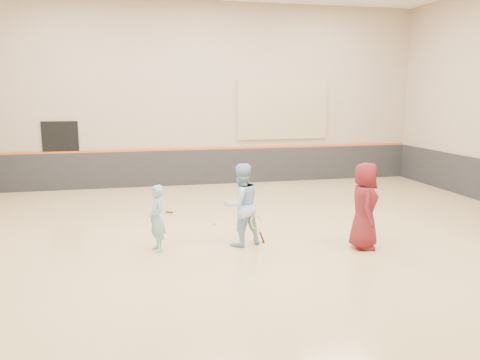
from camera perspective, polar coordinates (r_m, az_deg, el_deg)
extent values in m
cube|color=tan|center=(10.32, 0.19, -7.25)|extent=(15.00, 12.00, 0.20)
cube|color=tan|center=(15.75, -4.71, 10.27)|extent=(15.00, 0.02, 6.00)
cube|color=tan|center=(4.19, 18.96, 9.42)|extent=(15.00, 0.02, 6.00)
cube|color=#232326|center=(15.90, -4.57, 1.59)|extent=(14.90, 0.04, 1.20)
cube|color=#D85914|center=(15.80, -4.59, 3.81)|extent=(14.90, 0.03, 0.06)
cube|color=tan|center=(16.32, 5.23, 8.51)|extent=(3.20, 0.08, 2.00)
cube|color=black|center=(15.86, -20.93, 2.74)|extent=(1.10, 0.05, 2.20)
imported|color=#71C2C4|center=(9.26, -10.11, -4.63)|extent=(0.43, 0.55, 1.31)
imported|color=#9BC8EF|center=(9.41, 0.14, -3.05)|extent=(0.97, 0.85, 1.68)
imported|color=maroon|center=(9.56, 14.94, -3.05)|extent=(0.80, 0.98, 1.73)
sphere|color=gold|center=(9.77, 2.88, -7.47)|extent=(0.07, 0.07, 0.07)
sphere|color=yellow|center=(9.54, 16.07, -1.72)|extent=(0.07, 0.07, 0.07)
sphere|color=yellow|center=(11.05, -3.18, -5.33)|extent=(0.07, 0.07, 0.07)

